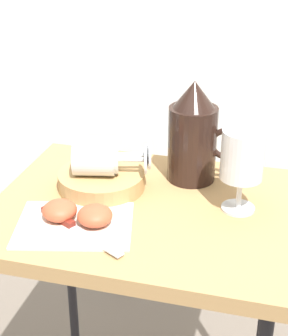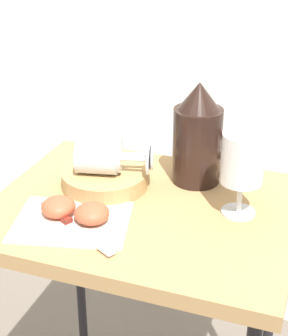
{
  "view_description": "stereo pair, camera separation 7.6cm",
  "coord_description": "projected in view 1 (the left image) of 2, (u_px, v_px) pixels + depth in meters",
  "views": [
    {
      "loc": [
        0.23,
        -0.87,
        1.23
      ],
      "look_at": [
        0.0,
        0.0,
        0.78
      ],
      "focal_mm": 57.77,
      "sensor_mm": 36.0,
      "label": 1
    },
    {
      "loc": [
        0.31,
        -0.85,
        1.23
      ],
      "look_at": [
        0.0,
        0.0,
        0.78
      ],
      "focal_mm": 57.77,
      "sensor_mm": 36.0,
      "label": 2
    }
  ],
  "objects": [
    {
      "name": "pitcher",
      "position": [
        193.0,
        141.0,
        1.11
      ],
      "size": [
        0.15,
        0.1,
        0.21
      ],
      "color": "black",
      "rests_on": "table"
    },
    {
      "name": "knife",
      "position": [
        69.0,
        224.0,
        0.97
      ],
      "size": [
        0.19,
        0.11,
        0.01
      ],
      "color": "silver",
      "rests_on": "linen_napkin"
    },
    {
      "name": "table",
      "position": [
        144.0,
        236.0,
        1.08
      ],
      "size": [
        0.58,
        0.46,
        0.7
      ],
      "color": "#AD8451",
      "rests_on": "ground_plane"
    },
    {
      "name": "wine_glass_tipped_near",
      "position": [
        101.0,
        155.0,
        1.08
      ],
      "size": [
        0.16,
        0.11,
        0.08
      ],
      "color": "silver",
      "rests_on": "basket_tray"
    },
    {
      "name": "curtain_drape",
      "position": [
        202.0,
        19.0,
        1.47
      ],
      "size": [
        2.4,
        0.03,
        1.89
      ],
      "primitive_type": "cube",
      "color": "white",
      "rests_on": "ground_plane"
    },
    {
      "name": "linen_napkin",
      "position": [
        75.0,
        225.0,
        0.98
      ],
      "size": [
        0.24,
        0.21,
        0.0
      ],
      "primitive_type": "cube",
      "rotation": [
        0.0,
        0.0,
        0.24
      ],
      "color": "silver",
      "rests_on": "table"
    },
    {
      "name": "wine_glass_tipped_far",
      "position": [
        97.0,
        159.0,
        1.07
      ],
      "size": [
        0.16,
        0.09,
        0.07
      ],
      "color": "silver",
      "rests_on": "basket_tray"
    },
    {
      "name": "apple_half_right",
      "position": [
        95.0,
        216.0,
        0.97
      ],
      "size": [
        0.06,
        0.06,
        0.04
      ],
      "primitive_type": "ellipsoid",
      "color": "#C15133",
      "rests_on": "linen_napkin"
    },
    {
      "name": "basket_tray",
      "position": [
        102.0,
        180.0,
        1.1
      ],
      "size": [
        0.18,
        0.18,
        0.03
      ],
      "primitive_type": "cylinder",
      "color": "tan",
      "rests_on": "table"
    },
    {
      "name": "wine_glass_upright",
      "position": [
        242.0,
        159.0,
        0.98
      ],
      "size": [
        0.08,
        0.08,
        0.16
      ],
      "color": "silver",
      "rests_on": "table"
    },
    {
      "name": "apple_half_left",
      "position": [
        60.0,
        210.0,
        0.98
      ],
      "size": [
        0.06,
        0.06,
        0.04
      ],
      "primitive_type": "ellipsoid",
      "color": "#C15133",
      "rests_on": "linen_napkin"
    }
  ]
}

